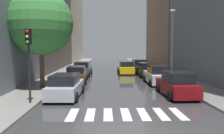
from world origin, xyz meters
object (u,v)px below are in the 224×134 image
at_px(parked_car_left_nearest, 66,87).
at_px(lamp_post_right, 172,40).
at_px(parked_car_left_third, 83,69).
at_px(parked_car_right_fourth, 139,66).
at_px(parked_car_right_second, 158,75).
at_px(parked_car_right_third, 146,70).
at_px(street_tree_left, 41,23).
at_px(traffic_light_left_corner, 28,49).
at_px(parked_car_left_second, 77,75).
at_px(taxi_midroad, 126,68).
at_px(parked_car_right_nearest, 177,85).

distance_m(parked_car_left_nearest, lamp_post_right, 12.08).
height_order(parked_car_left_third, lamp_post_right, lamp_post_right).
bearing_deg(parked_car_right_fourth, parked_car_right_second, 177.69).
xyz_separation_m(parked_car_right_third, lamp_post_right, (1.76, -4.42, 3.40)).
bearing_deg(parked_car_left_nearest, street_tree_left, 40.65).
height_order(parked_car_left_third, parked_car_right_fourth, parked_car_right_fourth).
distance_m(parked_car_left_nearest, parked_car_left_third, 12.30).
bearing_deg(parked_car_left_third, parked_car_right_fourth, -55.82).
xyz_separation_m(parked_car_left_third, parked_car_right_third, (7.66, -0.94, -0.02)).
distance_m(parked_car_right_fourth, lamp_post_right, 10.95).
xyz_separation_m(parked_car_right_third, parked_car_right_fourth, (0.03, 5.86, 0.04)).
bearing_deg(traffic_light_left_corner, street_tree_left, 98.06).
bearing_deg(traffic_light_left_corner, parked_car_left_second, 79.71).
bearing_deg(lamp_post_right, traffic_light_left_corner, -140.83).
height_order(parked_car_right_third, taxi_midroad, taxi_midroad).
relative_size(parked_car_right_third, taxi_midroad, 1.01).
distance_m(parked_car_left_nearest, parked_car_left_second, 6.70).
xyz_separation_m(parked_car_left_third, taxi_midroad, (5.51, 1.72, -0.02)).
distance_m(parked_car_right_second, parked_car_right_fourth, 11.68).
xyz_separation_m(parked_car_left_nearest, parked_car_left_second, (-0.13, 6.70, -0.00)).
bearing_deg(parked_car_right_nearest, parked_car_left_third, 30.91).
height_order(street_tree_left, lamp_post_right, street_tree_left).
relative_size(parked_car_left_third, taxi_midroad, 0.97).
distance_m(parked_car_left_second, parked_car_right_nearest, 10.17).
bearing_deg(parked_car_left_nearest, taxi_midroad, -19.07).
distance_m(parked_car_left_second, lamp_post_right, 10.02).
height_order(parked_car_left_nearest, parked_car_right_third, parked_car_right_third).
bearing_deg(parked_car_left_second, taxi_midroad, -38.72).
bearing_deg(parked_car_right_nearest, street_tree_left, 72.31).
bearing_deg(street_tree_left, lamp_post_right, 18.43).
relative_size(parked_car_right_third, traffic_light_left_corner, 1.10).
bearing_deg(parked_car_left_nearest, parked_car_right_third, -31.63).
xyz_separation_m(parked_car_left_nearest, parked_car_right_nearest, (7.67, 0.16, 0.04)).
relative_size(parked_car_right_third, parked_car_right_fourth, 0.99).
bearing_deg(parked_car_right_nearest, lamp_post_right, -15.30).
distance_m(street_tree_left, traffic_light_left_corner, 5.50).
xyz_separation_m(parked_car_left_nearest, street_tree_left, (-2.43, 3.03, 4.58)).
bearing_deg(traffic_light_left_corner, parked_car_right_nearest, 13.15).
bearing_deg(taxi_midroad, parked_car_left_third, 107.25).
xyz_separation_m(parked_car_left_nearest, taxi_midroad, (5.37, 14.01, 0.01)).
bearing_deg(street_tree_left, taxi_midroad, 54.62).
xyz_separation_m(parked_car_right_nearest, parked_car_right_third, (-0.14, 11.19, -0.04)).
bearing_deg(street_tree_left, parked_car_left_second, 57.92).
relative_size(parked_car_left_second, taxi_midroad, 0.99).
bearing_deg(traffic_light_left_corner, lamp_post_right, 39.17).
height_order(parked_car_right_fourth, traffic_light_left_corner, traffic_light_left_corner).
xyz_separation_m(traffic_light_left_corner, lamp_post_right, (11.00, 8.96, 0.88)).
distance_m(parked_car_right_nearest, street_tree_left, 11.43).
xyz_separation_m(parked_car_left_second, taxi_midroad, (5.50, 7.31, 0.02)).
bearing_deg(taxi_midroad, lamp_post_right, -151.11).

